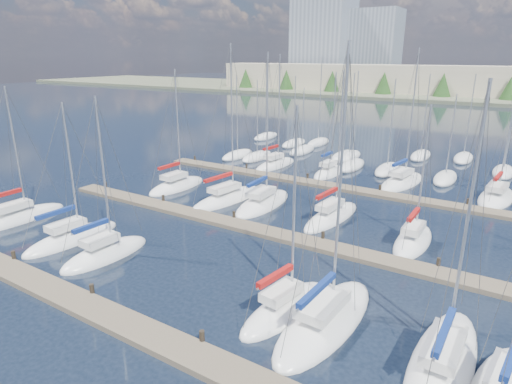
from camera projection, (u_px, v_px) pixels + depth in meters
The scene contains 21 objects.
ground at pixel (410, 141), 68.29m from camera, with size 400.00×400.00×0.00m, color #182131.
dock_near at pixel (129, 326), 21.59m from camera, with size 44.00×1.93×1.10m.
dock_mid at pixel (270, 233), 32.85m from camera, with size 44.00×1.93×1.10m.
dock_far at pixel (339, 187), 44.12m from camera, with size 44.00×1.93×1.10m.
sailboat_e at pixel (326, 320), 22.01m from camera, with size 3.42×9.41×14.56m.
sailboat_b at pixel (72, 238), 31.85m from camera, with size 2.63×7.78×10.86m.
sailboat_a at pixel (19, 218), 35.77m from camera, with size 2.50×8.07×11.66m.
sailboat_l at pixel (413, 241), 31.36m from camera, with size 2.28×6.90×10.78m.
sailboat_f at pixel (442, 363), 18.97m from camera, with size 2.78×9.28×13.13m.
sailboat_q at pixel (496, 198), 40.90m from camera, with size 3.65×8.28×11.73m.
sailboat_h at pixel (177, 186), 44.53m from camera, with size 3.01×7.51×12.64m.
sailboat_d at pixel (285, 308), 22.99m from camera, with size 3.16×7.20×11.69m.
sailboat_k at pixel (332, 216), 36.09m from camera, with size 2.99×8.56×12.84m.
sailboat_i at pixel (228, 198), 40.68m from camera, with size 3.71×9.48×14.92m.
sailboat_n at pixel (275, 165), 53.05m from camera, with size 2.94×7.91×14.04m.
sailboat_c at pixel (106, 254), 29.33m from camera, with size 2.86×6.84×11.52m.
sailboat_j at pixel (263, 203), 39.38m from camera, with size 3.36×8.63×14.20m.
sailboat_p at pixel (402, 182), 45.92m from camera, with size 4.16×9.04×14.63m.
sailboat_o at pixel (329, 173), 49.46m from camera, with size 2.52×6.39×12.17m.
distant_boats at pixel (347, 156), 57.35m from camera, with size 36.93×20.75×13.30m.
shoreline at pixel (436, 73), 145.01m from camera, with size 400.00×60.00×38.00m.
Camera 1 is at (15.29, -10.18, 13.20)m, focal length 30.00 mm.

